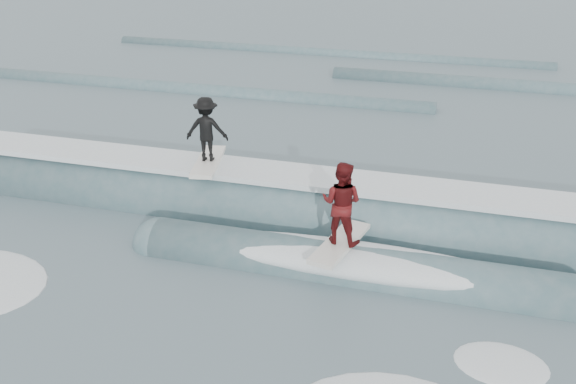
# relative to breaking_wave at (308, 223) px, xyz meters

# --- Properties ---
(ground) EXTENTS (160.00, 160.00, 0.00)m
(ground) POSITION_rel_breaking_wave_xyz_m (-0.32, -4.12, -0.04)
(ground) COLOR #415960
(ground) RESTS_ON ground
(breaking_wave) EXTENTS (23.56, 3.85, 2.14)m
(breaking_wave) POSITION_rel_breaking_wave_xyz_m (0.00, 0.00, 0.00)
(breaking_wave) COLOR #3D5E66
(breaking_wave) RESTS_ON ground
(surfer_black) EXTENTS (1.13, 2.07, 1.70)m
(surfer_black) POSITION_rel_breaking_wave_xyz_m (-2.66, 0.39, 1.91)
(surfer_black) COLOR white
(surfer_black) RESTS_ON ground
(surfer_red) EXTENTS (0.97, 2.07, 1.85)m
(surfer_red) POSITION_rel_breaking_wave_xyz_m (1.14, -1.81, 1.45)
(surfer_red) COLOR silver
(surfer_red) RESTS_ON ground
(far_swells) EXTENTS (39.34, 8.65, 0.80)m
(far_swells) POSITION_rel_breaking_wave_xyz_m (-0.07, 13.54, -0.04)
(far_swells) COLOR #3D5E66
(far_swells) RESTS_ON ground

